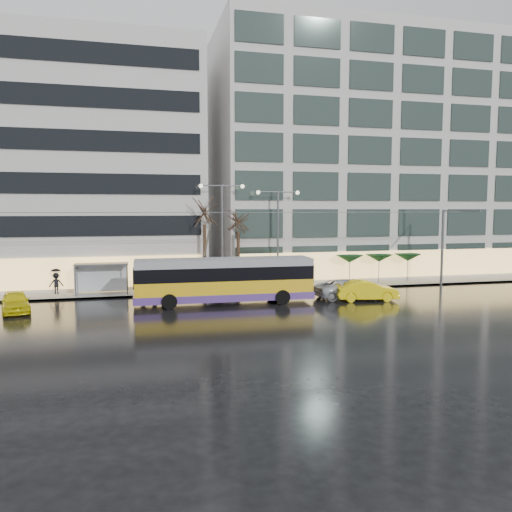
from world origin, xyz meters
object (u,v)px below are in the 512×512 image
object	(u,v)px
bus_shelter	(97,272)
street_lamp_near	(222,221)
trolleybus	(224,282)
taxi_a	(15,302)

from	to	relation	value
bus_shelter	street_lamp_near	size ratio (longest dim) A/B	0.47
trolleybus	bus_shelter	distance (m)	11.16
bus_shelter	taxi_a	xyz separation A→B (m)	(-5.00, -5.62, -1.22)
trolleybus	taxi_a	world-z (taller)	trolleybus
trolleybus	bus_shelter	xyz separation A→B (m)	(-9.48, 5.89, 0.30)
trolleybus	bus_shelter	size ratio (longest dim) A/B	3.16
street_lamp_near	bus_shelter	bearing A→B (deg)	-179.37
trolleybus	street_lamp_near	xyz separation A→B (m)	(0.90, 6.00, 4.33)
bus_shelter	taxi_a	size ratio (longest dim) A/B	0.97
trolleybus	street_lamp_near	bearing A→B (deg)	81.46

